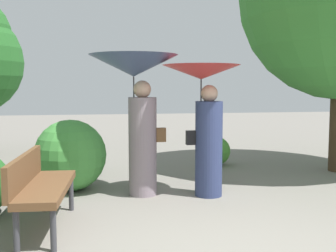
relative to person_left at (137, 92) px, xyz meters
name	(u,v)px	position (x,y,z in m)	size (l,w,h in m)	color
person_left	(137,92)	(0.00, 0.00, 0.00)	(1.26, 1.26, 2.01)	gray
person_right	(205,107)	(0.94, -0.22, -0.22)	(1.10, 1.10, 1.87)	navy
park_bench	(39,183)	(-1.21, -1.27, -0.98)	(0.60, 1.53, 0.83)	#38383D
bush_path_left	(216,151)	(1.79, 2.01, -1.20)	(0.57, 0.57, 0.57)	#4C9338
bush_path_right	(71,148)	(-1.02, 1.65, -1.02)	(0.93, 0.93, 0.93)	#2D6B28
bush_far_side	(70,155)	(-0.96, 0.43, -0.95)	(1.07, 1.07, 1.07)	#428C3D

